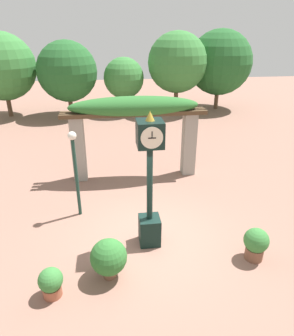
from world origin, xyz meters
TOP-DOWN VIEW (x-y plane):
  - ground_plane at (0.00, 0.00)m, footprint 60.00×60.00m
  - pedestal_clock at (-0.02, -0.24)m, footprint 0.60×0.65m
  - pergola at (0.00, 3.87)m, footprint 5.23×1.08m
  - potted_plant_near_left at (-2.32, -1.73)m, footprint 0.52×0.52m
  - potted_plant_near_right at (2.45, -1.20)m, footprint 0.61×0.61m
  - potted_plant_far_left at (-1.10, -1.34)m, footprint 0.83×0.83m
  - lamp_post at (-1.95, 1.40)m, footprint 0.24×0.24m
  - tree_line at (0.35, 13.94)m, footprint 18.58×4.93m

SIDE VIEW (x-z plane):
  - ground_plane at x=0.00m, z-range 0.00..0.00m
  - potted_plant_near_left at x=-2.32m, z-range 0.02..0.71m
  - potted_plant_near_right at x=2.45m, z-range 0.04..0.89m
  - potted_plant_far_left at x=-1.10m, z-range 0.06..1.03m
  - lamp_post at x=-1.95m, z-range 0.37..3.03m
  - pedestal_clock at x=-0.02m, z-range -0.01..3.54m
  - pergola at x=0.00m, z-range 0.84..3.93m
  - tree_line at x=0.35m, z-range 0.39..5.78m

